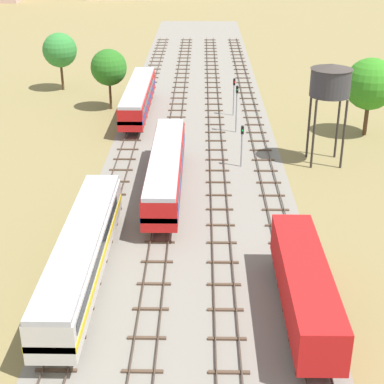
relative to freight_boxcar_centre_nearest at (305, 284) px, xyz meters
The scene contains 17 objects.
ground_plane 34.91m from the freight_boxcar_centre_nearest, 102.30° to the left, with size 480.00×480.00×0.00m, color olive.
ballast_bed 34.91m from the freight_boxcar_centre_nearest, 102.30° to the left, with size 18.83×176.00×0.01m, color gray.
track_far_left 38.11m from the freight_boxcar_centre_nearest, 112.95° to the left, with size 2.40×126.00×0.29m.
track_left 36.47m from the freight_boxcar_centre_nearest, 105.77° to the left, with size 2.40×126.00×0.29m.
track_centre_left 35.45m from the freight_boxcar_centre_nearest, 98.04° to the left, with size 2.40×126.00×0.29m.
track_centre 35.10m from the freight_boxcar_centre_nearest, 90.01° to the left, with size 2.40×126.00×0.29m.
freight_boxcar_centre_nearest is the anchor object (origin of this frame).
diesel_railcar_far_left_near 15.28m from the freight_boxcar_centre_nearest, 166.12° to the left, with size 2.96×20.50×3.80m.
diesel_railcar_left_mid 21.51m from the freight_boxcar_centre_nearest, 117.38° to the left, with size 2.96×20.50×3.80m.
diesel_railcar_far_left_midfar 45.76m from the freight_boxcar_centre_nearest, 108.91° to the left, with size 2.96×20.50×3.80m.
water_tower 28.57m from the freight_boxcar_centre_nearest, 77.02° to the left, with size 4.25×4.25×10.47m.
signal_post_nearest 25.91m from the freight_boxcar_centre_nearest, 95.49° to the left, with size 0.28×0.47×4.53m.
signal_post_near 36.89m from the freight_boxcar_centre_nearest, 93.85° to the left, with size 0.28×0.47×5.80m.
signal_post_mid 43.65m from the freight_boxcar_centre_nearest, 93.25° to the left, with size 0.28×0.47×4.98m.
lineside_tree_1 50.04m from the freight_boxcar_centre_nearest, 112.21° to the left, with size 4.77×4.77×8.04m.
lineside_tree_2 38.51m from the freight_boxcar_centre_nearest, 70.50° to the left, with size 5.96×5.96×9.14m.
lineside_tree_3 62.55m from the freight_boxcar_centre_nearest, 116.10° to the left, with size 4.99×4.99×8.42m.
Camera 1 is at (0.81, -10.39, 23.64)m, focal length 56.36 mm.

